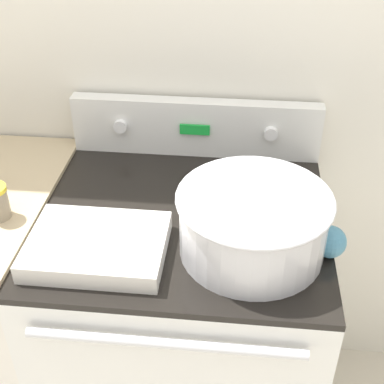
% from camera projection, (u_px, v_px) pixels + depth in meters
% --- Properties ---
extents(kitchen_wall, '(8.00, 0.05, 2.50)m').
position_uv_depth(kitchen_wall, '(198.00, 40.00, 1.53)').
color(kitchen_wall, silver).
rests_on(kitchen_wall, ground_plane).
extents(stove_range, '(0.75, 0.72, 0.91)m').
position_uv_depth(stove_range, '(185.00, 330.00, 1.67)').
color(stove_range, silver).
rests_on(stove_range, ground_plane).
extents(control_panel, '(0.75, 0.07, 0.18)m').
position_uv_depth(control_panel, '(196.00, 127.00, 1.63)').
color(control_panel, silver).
rests_on(control_panel, stove_range).
extents(mixing_bowl, '(0.36, 0.36, 0.16)m').
position_uv_depth(mixing_bowl, '(253.00, 221.00, 1.25)').
color(mixing_bowl, silver).
rests_on(mixing_bowl, stove_range).
extents(casserole_dish, '(0.32, 0.24, 0.05)m').
position_uv_depth(casserole_dish, '(97.00, 245.00, 1.27)').
color(casserole_dish, silver).
rests_on(casserole_dish, stove_range).
extents(ladle, '(0.08, 0.33, 0.08)m').
position_uv_depth(ladle, '(329.00, 239.00, 1.27)').
color(ladle, teal).
rests_on(ladle, stove_range).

